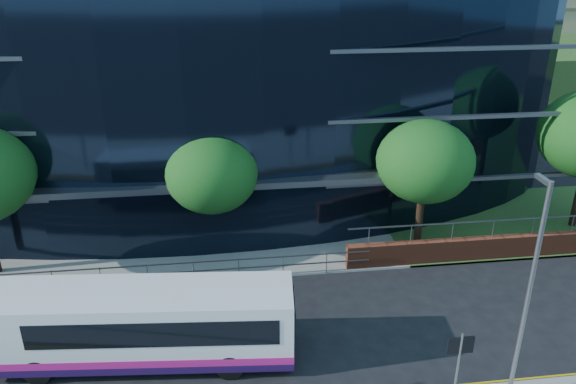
{
  "coord_description": "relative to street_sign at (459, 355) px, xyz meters",
  "views": [
    {
      "loc": [
        -2.57,
        -14.77,
        13.73
      ],
      "look_at": [
        0.35,
        8.0,
        3.77
      ],
      "focal_mm": 35.0,
      "sensor_mm": 36.0,
      "label": 1
    }
  ],
  "objects": [
    {
      "name": "far_forecourt",
      "position": [
        -10.5,
        12.59,
        -2.1
      ],
      "size": [
        50.0,
        8.0,
        0.1
      ],
      "primitive_type": "cube",
      "color": "gray",
      "rests_on": "ground"
    },
    {
      "name": "glass_office",
      "position": [
        -8.5,
        22.44,
        5.85
      ],
      "size": [
        44.0,
        23.1,
        16.0
      ],
      "color": "black",
      "rests_on": "ground"
    },
    {
      "name": "guard_railings",
      "position": [
        -12.5,
        8.59,
        -1.33
      ],
      "size": [
        24.0,
        0.05,
        1.1
      ],
      "color": "slate",
      "rests_on": "ground"
    },
    {
      "name": "street_sign",
      "position": [
        0.0,
        0.0,
        0.0
      ],
      "size": [
        0.85,
        0.09,
        2.8
      ],
      "color": "slate",
      "rests_on": "pavement_near"
    },
    {
      "name": "tree_far_b",
      "position": [
        -7.5,
        11.09,
        2.06
      ],
      "size": [
        4.29,
        4.29,
        6.05
      ],
      "color": "black",
      "rests_on": "ground"
    },
    {
      "name": "tree_far_c",
      "position": [
        2.5,
        10.59,
        2.39
      ],
      "size": [
        4.62,
        4.62,
        6.51
      ],
      "color": "black",
      "rests_on": "ground"
    },
    {
      "name": "tree_dist_e",
      "position": [
        19.5,
        41.59,
        2.39
      ],
      "size": [
        4.62,
        4.62,
        6.51
      ],
      "color": "black",
      "rests_on": "ground"
    },
    {
      "name": "streetlight_east",
      "position": [
        1.5,
        -0.59,
        2.29
      ],
      "size": [
        0.15,
        0.77,
        8.0
      ],
      "color": "slate",
      "rests_on": "pavement_near"
    },
    {
      "name": "city_bus",
      "position": [
        -9.99,
        3.66,
        -0.62
      ],
      "size": [
        10.87,
        3.43,
        2.89
      ],
      "rotation": [
        0.0,
        0.0,
        -0.09
      ],
      "color": "white",
      "rests_on": "ground"
    }
  ]
}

